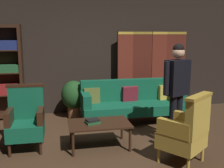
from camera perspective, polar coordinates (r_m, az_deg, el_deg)
name	(u,v)px	position (r m, az deg, el deg)	size (l,w,h in m)	color
ground_plane	(122,151)	(4.51, 2.13, -13.80)	(10.00, 10.00, 0.00)	#3D2819
back_wall	(98,53)	(6.53, -2.97, 6.46)	(7.20, 0.10, 2.80)	black
folding_screen	(151,70)	(6.69, 8.05, 2.90)	(1.72, 0.23, 1.90)	#5B2319
bookshelf	(1,71)	(6.34, -22.16, 2.51)	(0.90, 0.32, 2.05)	black
velvet_couch	(131,101)	(5.83, 3.99, -3.46)	(2.12, 0.78, 0.88)	black
coffee_table	(99,125)	(4.52, -2.68, -8.65)	(1.00, 0.64, 0.42)	black
armchair_gilt_accent	(186,131)	(4.08, 15.24, -9.43)	(0.81, 0.81, 1.04)	#B78E33
armchair_wing_left	(26,119)	(4.65, -17.54, -7.08)	(0.60, 0.58, 1.04)	black
standing_figure	(177,85)	(4.59, 13.42, -0.22)	(0.55, 0.35, 1.70)	black
potted_plant	(74,97)	(6.09, -7.99, -2.62)	(0.55, 0.55, 0.84)	brown
book_green_cloth	(93,122)	(4.47, -4.07, -7.97)	(0.22, 0.16, 0.04)	#1E4C28
book_black_cloth	(93,120)	(4.46, -4.07, -7.53)	(0.20, 0.16, 0.03)	black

